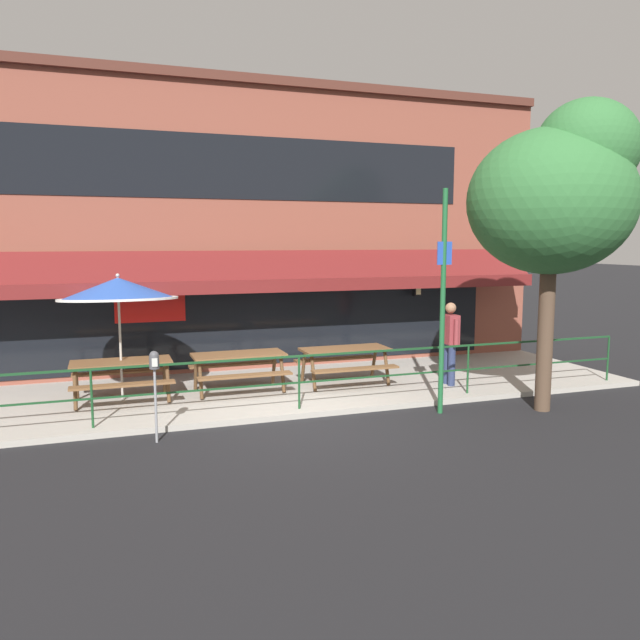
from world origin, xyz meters
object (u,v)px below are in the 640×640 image
(picnic_table_right, at_px, (345,356))
(parking_meter_near, at_px, (154,369))
(patio_umbrella_left, at_px, (118,290))
(pedestrian_walking, at_px, (450,339))
(street_sign_pole, at_px, (443,300))
(picnic_table_left, at_px, (122,369))
(street_tree_curbside, at_px, (558,193))
(picnic_table_centre, at_px, (239,361))

(picnic_table_right, xyz_separation_m, parking_meter_near, (-3.99, -2.27, 0.44))
(patio_umbrella_left, relative_size, pedestrian_walking, 1.39)
(patio_umbrella_left, bearing_deg, street_sign_pole, -24.09)
(picnic_table_right, bearing_deg, pedestrian_walking, -19.31)
(picnic_table_left, height_order, street_tree_curbside, street_tree_curbside)
(pedestrian_walking, relative_size, street_sign_pole, 0.43)
(picnic_table_left, xyz_separation_m, pedestrian_walking, (6.45, -0.79, 0.35))
(parking_meter_near, xyz_separation_m, street_tree_curbside, (6.88, -0.48, 2.75))
(picnic_table_left, bearing_deg, parking_meter_near, -79.82)
(picnic_table_right, distance_m, street_tree_curbside, 5.11)
(pedestrian_walking, height_order, street_tree_curbside, street_tree_curbside)
(parking_meter_near, bearing_deg, patio_umbrella_left, 99.87)
(patio_umbrella_left, xyz_separation_m, street_sign_pole, (5.36, -2.40, -0.14))
(patio_umbrella_left, distance_m, parking_meter_near, 2.66)
(picnic_table_centre, height_order, patio_umbrella_left, patio_umbrella_left)
(street_sign_pole, xyz_separation_m, street_tree_curbside, (1.94, -0.51, 1.86))
(picnic_table_centre, bearing_deg, picnic_table_right, -2.99)
(parking_meter_near, height_order, street_sign_pole, street_sign_pole)
(picnic_table_centre, distance_m, street_tree_curbside, 6.66)
(picnic_table_centre, height_order, pedestrian_walking, pedestrian_walking)
(patio_umbrella_left, bearing_deg, pedestrian_walking, -7.66)
(street_sign_pole, bearing_deg, picnic_table_centre, 143.22)
(picnic_table_right, xyz_separation_m, street_sign_pole, (0.95, -2.24, 1.33))
(picnic_table_centre, distance_m, pedestrian_walking, 4.34)
(picnic_table_centre, distance_m, picnic_table_right, 2.21)
(picnic_table_right, relative_size, street_sign_pole, 0.45)
(picnic_table_left, height_order, parking_meter_near, parking_meter_near)
(picnic_table_right, xyz_separation_m, patio_umbrella_left, (-4.41, 0.15, 1.47))
(street_tree_curbside, bearing_deg, parking_meter_near, 175.99)
(picnic_table_right, relative_size, street_tree_curbside, 0.33)
(picnic_table_centre, height_order, picnic_table_right, same)
(street_tree_curbside, bearing_deg, picnic_table_centre, 150.64)
(picnic_table_left, xyz_separation_m, picnic_table_centre, (2.20, 0.04, 0.00))
(patio_umbrella_left, xyz_separation_m, pedestrian_walking, (6.45, -0.87, -1.12))
(picnic_table_left, bearing_deg, picnic_table_centre, 1.01)
(pedestrian_walking, bearing_deg, picnic_table_left, 173.01)
(pedestrian_walking, distance_m, street_sign_pole, 2.12)
(picnic_table_right, bearing_deg, parking_meter_near, -150.38)
(pedestrian_walking, bearing_deg, picnic_table_right, 160.69)
(street_sign_pole, relative_size, street_tree_curbside, 0.72)
(street_sign_pole, bearing_deg, picnic_table_right, 112.97)
(picnic_table_centre, height_order, street_sign_pole, street_sign_pole)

